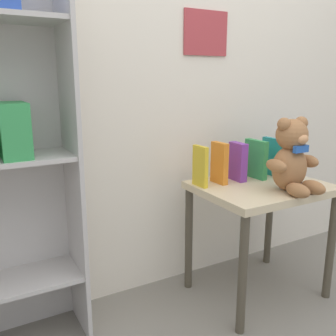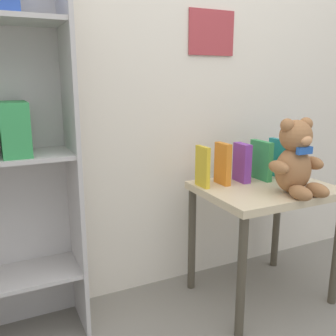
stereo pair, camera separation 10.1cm
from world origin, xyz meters
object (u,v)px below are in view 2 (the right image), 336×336
object	(u,v)px
book_standing_green	(261,160)
book_standing_blue	(296,152)
book_standing_purple	(242,163)
book_standing_yellow	(203,167)
teddy_bear	(296,160)
book_standing_orange	(223,164)
display_table	(264,203)
book_standing_teal	(279,158)

from	to	relation	value
book_standing_green	book_standing_blue	world-z (taller)	book_standing_blue
book_standing_purple	book_standing_blue	bearing A→B (deg)	0.47
book_standing_yellow	book_standing_purple	size ratio (longest dim) A/B	1.02
teddy_bear	book_standing_purple	distance (m)	0.29
book_standing_green	book_standing_blue	bearing A→B (deg)	-2.53
book_standing_purple	teddy_bear	bearing A→B (deg)	-67.59
teddy_bear	book_standing_green	world-z (taller)	teddy_bear
book_standing_blue	book_standing_orange	bearing A→B (deg)	177.28
book_standing_yellow	book_standing_purple	distance (m)	0.23
teddy_bear	book_standing_purple	world-z (taller)	teddy_bear
book_standing_purple	book_standing_yellow	bearing A→B (deg)	-178.41
display_table	book_standing_orange	bearing A→B (deg)	144.40
book_standing_orange	book_standing_purple	world-z (taller)	book_standing_orange
book_standing_yellow	teddy_bear	bearing A→B (deg)	-41.58
book_standing_yellow	book_standing_blue	bearing A→B (deg)	-3.60
book_standing_teal	book_standing_blue	size ratio (longest dim) A/B	0.82
book_standing_yellow	book_standing_green	distance (m)	0.34
book_standing_purple	book_standing_orange	bearing A→B (deg)	-179.01
book_standing_teal	book_standing_blue	xyz separation A→B (m)	(0.11, 0.00, 0.02)
book_standing_teal	teddy_bear	bearing A→B (deg)	-117.26
display_table	book_standing_yellow	distance (m)	0.36
book_standing_yellow	book_standing_green	xyz separation A→B (m)	(0.34, -0.01, 0.00)
book_standing_yellow	book_standing_teal	world-z (taller)	book_standing_teal
book_standing_orange	teddy_bear	bearing A→B (deg)	-52.98
teddy_bear	book_standing_blue	bearing A→B (deg)	45.81
teddy_bear	book_standing_teal	size ratio (longest dim) A/B	1.70
book_standing_yellow	display_table	bearing A→B (deg)	-25.52
display_table	book_standing_orange	size ratio (longest dim) A/B	3.08
teddy_bear	book_standing_blue	xyz separation A→B (m)	(0.25, 0.25, -0.03)
book_standing_blue	book_standing_purple	bearing A→B (deg)	177.15
book_standing_teal	display_table	bearing A→B (deg)	-147.39
display_table	book_standing_yellow	bearing A→B (deg)	156.73
teddy_bear	book_standing_yellow	distance (m)	0.42
book_standing_purple	book_standing_green	size ratio (longest dim) A/B	0.97
display_table	book_standing_purple	bearing A→B (deg)	115.43
teddy_bear	book_standing_blue	world-z (taller)	teddy_bear
book_standing_blue	book_standing_yellow	bearing A→B (deg)	177.60
teddy_bear	book_standing_blue	size ratio (longest dim) A/B	1.39
book_standing_green	book_standing_teal	xyz separation A→B (m)	(0.11, -0.01, 0.00)
display_table	book_standing_blue	size ratio (longest dim) A/B	2.57
book_standing_purple	book_standing_teal	world-z (taller)	book_standing_teal
teddy_bear	book_standing_teal	world-z (taller)	teddy_bear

